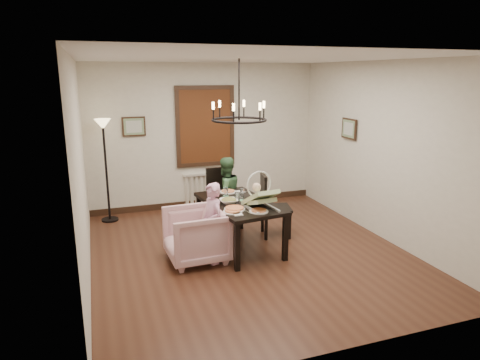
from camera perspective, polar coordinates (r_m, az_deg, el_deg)
room_shell at (r=6.42m, az=0.10°, el=3.28°), size 4.51×5.00×2.81m
dining_table at (r=6.44m, az=-0.12°, el=-3.63°), size 1.06×1.65×0.73m
chair_far at (r=7.36m, az=-2.35°, el=-2.44°), size 0.47×0.47×1.03m
chair_right at (r=6.97m, az=4.83°, el=-3.29°), size 0.56×0.56×1.06m
armchair at (r=6.12m, az=-5.91°, el=-7.32°), size 0.86×0.84×0.76m
elderly_woman at (r=6.01m, az=-3.70°, el=-6.66°), size 0.30×0.39×0.95m
seated_man at (r=7.29m, az=-1.96°, el=-2.58°), size 0.59×0.52×1.03m
baby_bouncer at (r=6.05m, az=2.72°, el=-2.13°), size 0.48×0.61×0.37m
salad_bowl at (r=6.32m, az=-1.51°, el=-2.79°), size 0.32×0.32×0.08m
pizza_platter at (r=6.02m, az=-0.74°, el=-3.84°), size 0.29×0.29×0.04m
drinking_glass at (r=6.38m, az=-0.36°, el=-2.26°), size 0.08×0.08×0.16m
window_blinds at (r=8.37m, az=-4.64°, el=7.13°), size 1.00×0.03×1.40m
radiator at (r=8.63m, az=-4.52°, el=-1.12°), size 0.92×0.12×0.62m
picture_back at (r=8.14m, az=-13.97°, el=6.93°), size 0.42×0.03×0.36m
picture_right at (r=7.83m, az=14.34°, el=6.64°), size 0.03×0.42×0.36m
floor_lamp at (r=7.92m, az=-17.38°, el=1.00°), size 0.30×0.30×1.80m
chandelier at (r=6.17m, az=-0.13°, el=8.01°), size 0.80×0.80×0.04m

